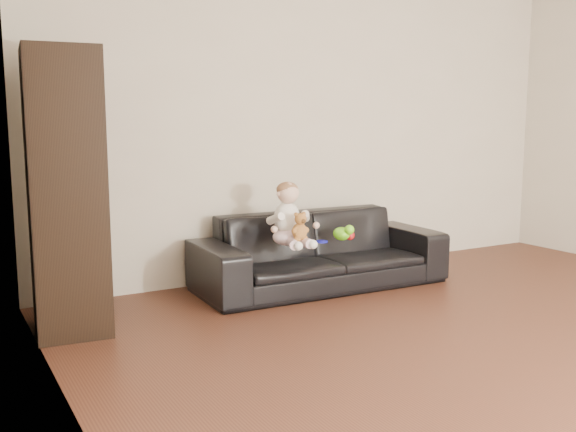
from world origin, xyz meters
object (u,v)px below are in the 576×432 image
sofa (320,250)px  toy_green (342,234)px  cabinet (66,193)px  baby (289,218)px  toy_rattle (350,235)px  teddy_bear (300,227)px  toy_blue_disc (322,241)px

sofa → toy_green: size_ratio=13.12×
cabinet → toy_green: cabinet is taller
toy_green → baby: bearing=177.5°
baby → toy_rattle: 0.55m
teddy_bear → toy_green: size_ratio=1.39×
toy_green → toy_rattle: 0.07m
cabinet → teddy_bear: 1.62m
cabinet → toy_rattle: (2.09, -0.03, -0.45)m
sofa → toy_blue_disc: size_ratio=22.92×
cabinet → sofa: bearing=9.4°
sofa → toy_blue_disc: (-0.06, -0.12, 0.10)m
baby → toy_rattle: (0.52, -0.04, -0.17)m
sofa → baby: baby is taller
teddy_bear → toy_green: bearing=40.0°
toy_rattle → toy_blue_disc: (-0.24, 0.03, -0.03)m
sofa → toy_green: bearing=-47.2°
baby → teddy_bear: bearing=-73.4°
teddy_bear → toy_blue_disc: 0.34m
cabinet → toy_rattle: cabinet is taller
baby → toy_blue_disc: 0.35m
baby → teddy_bear: (0.01, -0.14, -0.05)m
toy_blue_disc → toy_green: bearing=-2.9°
sofa → baby: size_ratio=4.16×
cabinet → toy_green: size_ratio=11.49×
sofa → teddy_bear: teddy_bear is taller
cabinet → toy_rattle: size_ratio=22.49×
toy_blue_disc → toy_rattle: bearing=-7.7°
baby → toy_green: bearing=10.1°
teddy_bear → toy_rattle: size_ratio=2.72×
teddy_bear → toy_blue_disc: (0.27, 0.13, -0.15)m
cabinet → toy_rattle: 2.14m
cabinet → toy_green: (2.03, -0.01, -0.43)m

